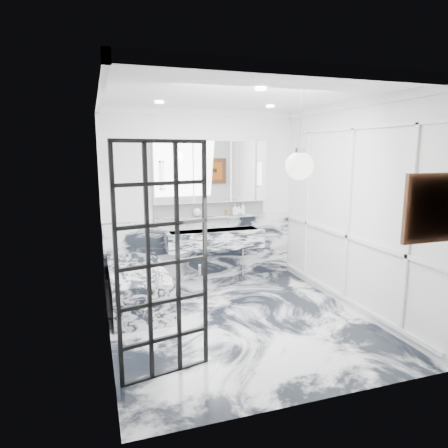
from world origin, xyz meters
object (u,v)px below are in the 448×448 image
object	(u,v)px
crittall_door	(163,264)
bathtub	(138,287)
trough_sink	(214,239)
mirror_cabinet	(211,172)

from	to	relation	value
crittall_door	bathtub	world-z (taller)	crittall_door
trough_sink	bathtub	size ratio (longest dim) A/B	0.97
mirror_cabinet	crittall_door	bearing A→B (deg)	-115.19
trough_sink	bathtub	xyz separation A→B (m)	(-1.33, -0.66, -0.45)
mirror_cabinet	bathtub	distance (m)	2.20
mirror_cabinet	bathtub	xyz separation A→B (m)	(-1.32, -0.83, -1.54)
crittall_door	mirror_cabinet	size ratio (longest dim) A/B	1.18
crittall_door	bathtub	distance (m)	2.03
crittall_door	bathtub	bearing A→B (deg)	79.49
crittall_door	trough_sink	xyz separation A→B (m)	(1.26, 2.51, -0.39)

